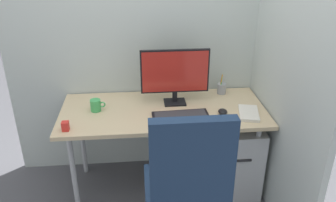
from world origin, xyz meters
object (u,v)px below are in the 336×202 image
coffee_mug (96,105)px  desk_clamp_accessory (65,126)px  keyboard (180,115)px  notebook (249,113)px  office_chair (187,187)px  mouse (223,112)px  pen_holder (222,88)px  filing_cabinet (225,152)px  monitor (175,73)px

coffee_mug → desk_clamp_accessory: bearing=-123.2°
keyboard → notebook: same height
keyboard → desk_clamp_accessory: desk_clamp_accessory is taller
office_chair → mouse: size_ratio=13.52×
office_chair → pen_holder: (0.42, 0.99, 0.18)m
filing_cabinet → mouse: (-0.08, -0.11, 0.44)m
desk_clamp_accessory → filing_cabinet: bearing=11.7°
mouse → notebook: 0.19m
filing_cabinet → desk_clamp_accessory: 1.29m
notebook → desk_clamp_accessory: (-1.30, -0.11, 0.02)m
office_chair → coffee_mug: bearing=127.2°
filing_cabinet → coffee_mug: (-1.01, 0.03, 0.46)m
filing_cabinet → monitor: 0.79m
monitor → keyboard: bearing=-86.2°
filing_cabinet → monitor: (-0.41, 0.11, 0.67)m
filing_cabinet → keyboard: bearing=-163.0°
filing_cabinet → notebook: bearing=-51.5°
keyboard → pen_holder: bearing=43.5°
keyboard → coffee_mug: coffee_mug is taller
monitor → pen_holder: 0.47m
office_chair → desk_clamp_accessory: bearing=147.0°
office_chair → filing_cabinet: 0.90m
filing_cabinet → monitor: size_ratio=1.13×
office_chair → filing_cabinet: bearing=60.0°
monitor → coffee_mug: size_ratio=4.63×
monitor → desk_clamp_accessory: monitor is taller
pen_holder → notebook: (0.11, -0.39, -0.03)m
mouse → pen_holder: bearing=78.6°
office_chair → pen_holder: 1.09m
office_chair → filing_cabinet: size_ratio=1.89×
mouse → desk_clamp_accessory: (-1.11, -0.14, 0.02)m
filing_cabinet → coffee_mug: coffee_mug is taller
coffee_mug → desk_clamp_accessory: (-0.18, -0.27, -0.01)m
coffee_mug → pen_holder: bearing=12.5°
filing_cabinet → desk_clamp_accessory: size_ratio=9.15×
pen_holder → notebook: size_ratio=0.73×
filing_cabinet → pen_holder: bearing=90.9°
notebook → mouse: bearing=-177.1°
mouse → notebook: (0.19, -0.03, -0.01)m
filing_cabinet → mouse: 0.46m
keyboard → monitor: bearing=93.8°
office_chair → keyboard: 0.64m
pen_holder → desk_clamp_accessory: size_ratio=2.69×
office_chair → notebook: bearing=48.3°
mouse → pen_holder: pen_holder is taller
notebook → office_chair: bearing=-119.3°
desk_clamp_accessory → keyboard: bearing=9.0°
desk_clamp_accessory → pen_holder: bearing=22.7°
keyboard → desk_clamp_accessory: (-0.79, -0.13, 0.02)m
pen_holder → desk_clamp_accessory: 1.28m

